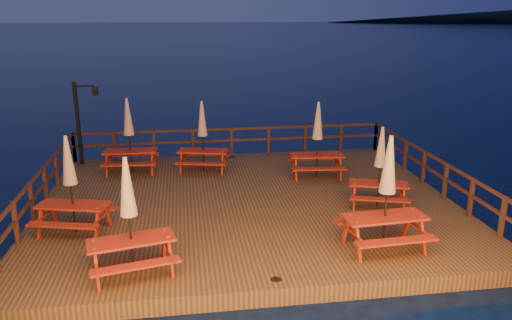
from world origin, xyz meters
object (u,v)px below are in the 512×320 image
object	(u,v)px
picnic_table_0	(387,192)
picnic_table_2	(317,138)
lamp_post	(82,116)
picnic_table_1	(129,134)

from	to	relation	value
picnic_table_0	picnic_table_2	distance (m)	5.44
lamp_post	picnic_table_2	bearing A→B (deg)	-18.46
picnic_table_0	picnic_table_1	xyz separation A→B (m)	(-6.42, 6.83, -0.08)
lamp_post	picnic_table_2	xyz separation A→B (m)	(7.99, -2.67, -0.47)
lamp_post	picnic_table_2	distance (m)	8.44
lamp_post	picnic_table_0	size ratio (longest dim) A/B	1.09
picnic_table_0	picnic_table_1	size ratio (longest dim) A/B	1.06
lamp_post	picnic_table_0	bearing A→B (deg)	-44.80
picnic_table_1	lamp_post	bearing A→B (deg)	146.70
picnic_table_1	picnic_table_2	size ratio (longest dim) A/B	1.02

